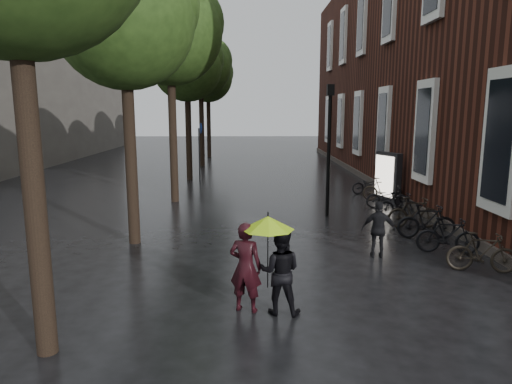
{
  "coord_description": "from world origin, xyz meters",
  "views": [
    {
      "loc": [
        -0.83,
        -5.66,
        3.77
      ],
      "look_at": [
        -0.62,
        6.88,
        1.49
      ],
      "focal_mm": 32.0,
      "sensor_mm": 36.0,
      "label": 1
    }
  ],
  "objects_px": {
    "person_burgundy": "(246,267)",
    "person_black": "(280,271)",
    "lamp_post": "(329,138)",
    "parked_bicycles": "(407,208)",
    "ad_lightbox": "(388,177)",
    "pedestrian_walking": "(379,229)"
  },
  "relations": [
    {
      "from": "person_burgundy",
      "to": "ad_lightbox",
      "type": "bearing_deg",
      "value": -101.42
    },
    {
      "from": "parked_bicycles",
      "to": "pedestrian_walking",
      "type": "bearing_deg",
      "value": -118.29
    },
    {
      "from": "pedestrian_walking",
      "to": "parked_bicycles",
      "type": "xyz_separation_m",
      "value": [
        2.03,
        3.77,
        -0.26
      ]
    },
    {
      "from": "person_black",
      "to": "parked_bicycles",
      "type": "relative_size",
      "value": 0.15
    },
    {
      "from": "lamp_post",
      "to": "person_black",
      "type": "bearing_deg",
      "value": -105.81
    },
    {
      "from": "person_burgundy",
      "to": "person_black",
      "type": "relative_size",
      "value": 1.06
    },
    {
      "from": "person_black",
      "to": "lamp_post",
      "type": "xyz_separation_m",
      "value": [
        2.24,
        7.9,
        1.99
      ]
    },
    {
      "from": "pedestrian_walking",
      "to": "ad_lightbox",
      "type": "relative_size",
      "value": 0.72
    },
    {
      "from": "ad_lightbox",
      "to": "pedestrian_walking",
      "type": "bearing_deg",
      "value": -129.86
    },
    {
      "from": "parked_bicycles",
      "to": "lamp_post",
      "type": "height_order",
      "value": "lamp_post"
    },
    {
      "from": "parked_bicycles",
      "to": "person_burgundy",
      "type": "bearing_deg",
      "value": -128.13
    },
    {
      "from": "ad_lightbox",
      "to": "lamp_post",
      "type": "xyz_separation_m",
      "value": [
        -2.91,
        -2.55,
        1.78
      ]
    },
    {
      "from": "parked_bicycles",
      "to": "ad_lightbox",
      "type": "distance_m",
      "value": 3.49
    },
    {
      "from": "person_burgundy",
      "to": "person_black",
      "type": "distance_m",
      "value": 0.65
    },
    {
      "from": "ad_lightbox",
      "to": "person_burgundy",
      "type": "bearing_deg",
      "value": -140.71
    },
    {
      "from": "person_burgundy",
      "to": "parked_bicycles",
      "type": "bearing_deg",
      "value": -110.32
    },
    {
      "from": "pedestrian_walking",
      "to": "parked_bicycles",
      "type": "distance_m",
      "value": 4.29
    },
    {
      "from": "person_burgundy",
      "to": "lamp_post",
      "type": "relative_size",
      "value": 0.37
    },
    {
      "from": "pedestrian_walking",
      "to": "parked_bicycles",
      "type": "bearing_deg",
      "value": -106.55
    },
    {
      "from": "person_burgundy",
      "to": "pedestrian_walking",
      "type": "height_order",
      "value": "person_burgundy"
    },
    {
      "from": "person_burgundy",
      "to": "person_black",
      "type": "bearing_deg",
      "value": -171.95
    },
    {
      "from": "person_black",
      "to": "parked_bicycles",
      "type": "bearing_deg",
      "value": -114.81
    }
  ]
}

